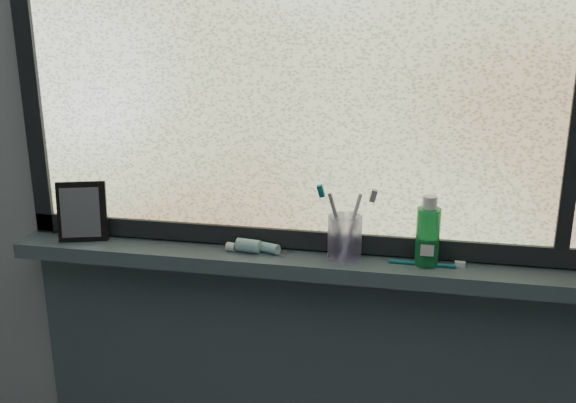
{
  "coord_description": "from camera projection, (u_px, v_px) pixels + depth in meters",
  "views": [
    {
      "loc": [
        0.24,
        -0.28,
        1.63
      ],
      "look_at": [
        -0.03,
        1.05,
        1.22
      ],
      "focal_mm": 40.0,
      "sensor_mm": 36.0,
      "label": 1
    }
  ],
  "objects": [
    {
      "name": "toothbrush_lying",
      "position": [
        422.0,
        263.0,
        1.58
      ],
      "size": [
        0.2,
        0.02,
        0.01
      ],
      "primitive_type": null,
      "rotation": [
        0.0,
        0.0,
        -0.02
      ],
      "color": "#0C656F",
      "rests_on": "windowsill"
    },
    {
      "name": "frame_bottom",
      "position": [
        317.0,
        239.0,
        1.68
      ],
      "size": [
        1.6,
        0.03,
        0.05
      ],
      "primitive_type": "cube",
      "color": "black",
      "rests_on": "windowsill"
    },
    {
      "name": "mouthwash_bottle",
      "position": [
        428.0,
        231.0,
        1.57
      ],
      "size": [
        0.06,
        0.06,
        0.15
      ],
      "primitive_type": "cylinder",
      "rotation": [
        0.0,
        0.0,
        -0.12
      ],
      "color": "green",
      "rests_on": "windowsill"
    },
    {
      "name": "wall_back",
      "position": [
        319.0,
        163.0,
        1.64
      ],
      "size": [
        3.0,
        0.01,
        2.5
      ],
      "primitive_type": "cube",
      "color": "#9EA3A8",
      "rests_on": "ground"
    },
    {
      "name": "windowsill",
      "position": [
        313.0,
        264.0,
        1.65
      ],
      "size": [
        1.62,
        0.14,
        0.04
      ],
      "primitive_type": "cube",
      "color": "#43535A",
      "rests_on": "wall_back"
    },
    {
      "name": "toothbrush_cup",
      "position": [
        345.0,
        238.0,
        1.61
      ],
      "size": [
        0.09,
        0.09,
        0.11
      ],
      "primitive_type": "cylinder",
      "rotation": [
        0.0,
        0.0,
        0.06
      ],
      "color": "#ACA0D3",
      "rests_on": "windowsill"
    },
    {
      "name": "window_pane",
      "position": [
        319.0,
        52.0,
        1.54
      ],
      "size": [
        1.5,
        0.01,
        1.0
      ],
      "primitive_type": "cube",
      "color": "silver",
      "rests_on": "wall_back"
    },
    {
      "name": "frame_left",
      "position": [
        27.0,
        48.0,
        1.68
      ],
      "size": [
        0.05,
        0.03,
        1.1
      ],
      "primitive_type": "cube",
      "color": "black",
      "rests_on": "wall_back"
    },
    {
      "name": "toothpaste_tube",
      "position": [
        256.0,
        246.0,
        1.66
      ],
      "size": [
        0.2,
        0.08,
        0.04
      ],
      "primitive_type": null,
      "rotation": [
        0.0,
        0.0,
        -0.21
      ],
      "color": "white",
      "rests_on": "windowsill"
    },
    {
      "name": "vanity_mirror",
      "position": [
        82.0,
        211.0,
        1.74
      ],
      "size": [
        0.14,
        0.1,
        0.16
      ],
      "primitive_type": "cube",
      "rotation": [
        0.0,
        0.0,
        0.31
      ],
      "color": "black",
      "rests_on": "windowsill"
    }
  ]
}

